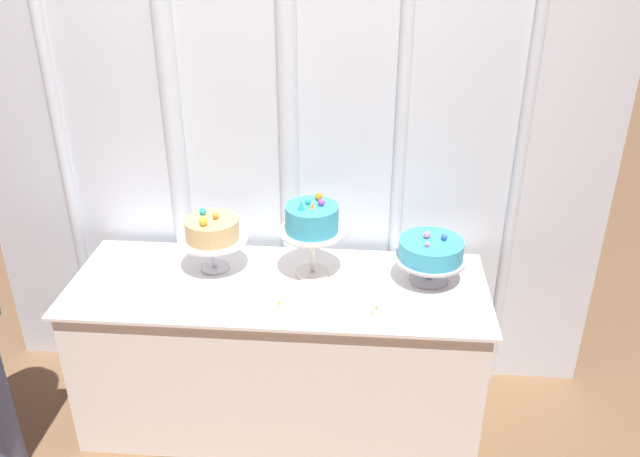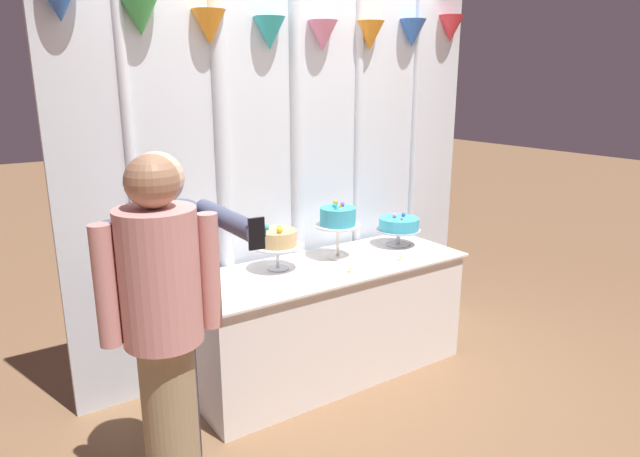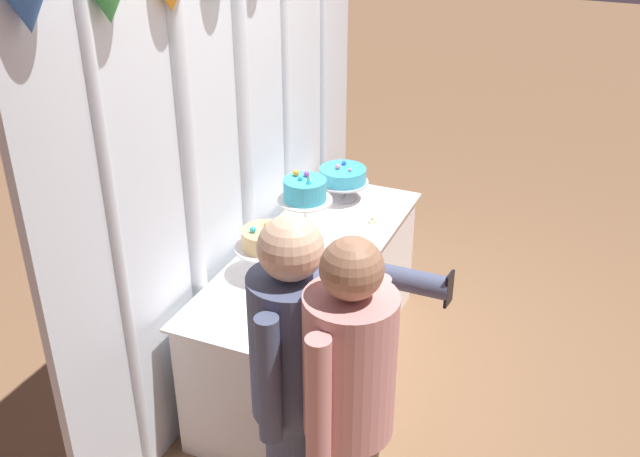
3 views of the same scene
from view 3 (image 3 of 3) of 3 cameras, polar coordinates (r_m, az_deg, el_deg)
name	(u,v)px [view 3 (image 3 of 3)]	position (r m, az deg, el deg)	size (l,w,h in m)	color
ground_plane	(328,367)	(4.36, 0.62, -10.67)	(24.00, 24.00, 0.00)	#846042
draped_curtain	(238,129)	(3.84, -6.37, 7.67)	(3.02, 0.19, 2.55)	silver
cake_table	(312,309)	(4.16, -0.63, -6.25)	(1.86, 0.68, 0.76)	white
cake_display_leftmost	(266,241)	(3.67, -4.20, -0.96)	(0.32, 0.32, 0.29)	silver
cake_display_center	(305,192)	(3.99, -1.17, 2.80)	(0.30, 0.30, 0.39)	silver
cake_display_rightmost	(343,177)	(4.48, 1.77, 4.02)	(0.32, 0.32, 0.23)	#B2B2B7
tealight_far_left	(347,253)	(3.92, 2.07, -1.91)	(0.04, 0.04, 0.03)	beige
tealight_near_left	(373,221)	(4.26, 4.09, 0.59)	(0.05, 0.05, 0.03)	beige
guest_girl_blue_dress	(295,388)	(2.82, -1.91, -12.24)	(0.49, 0.68, 1.62)	#4C5675
guest_man_pink_jacket	(348,423)	(2.67, 2.19, -14.81)	(0.48, 0.36, 1.64)	#9E8966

